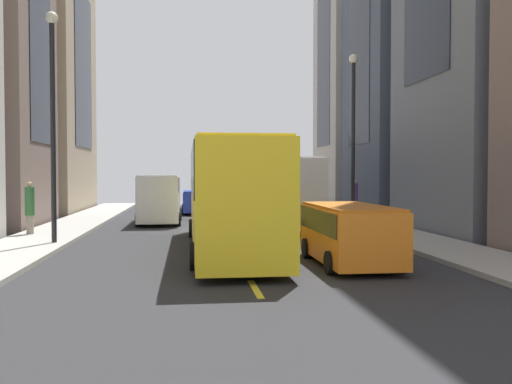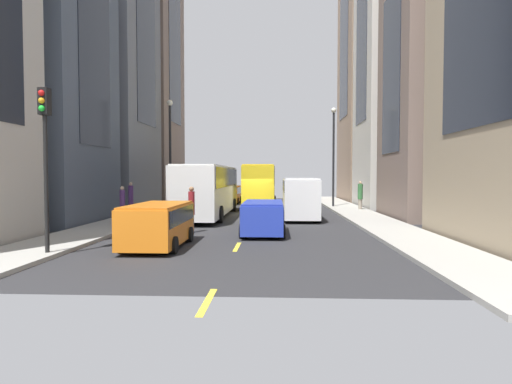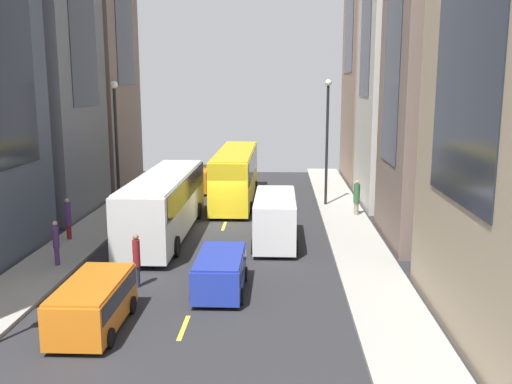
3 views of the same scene
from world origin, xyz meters
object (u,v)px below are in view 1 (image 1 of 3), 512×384
delivery_van_white (160,195)px  traffic_light_near_corner (287,157)px  streetcar_yellow (228,188)px  car_orange_2 (249,197)px  car_blue_1 (197,200)px  pedestrian_waiting_curb (249,196)px  car_orange_0 (349,230)px  city_bus_white (275,186)px  pedestrian_walking_far (319,196)px  pedestrian_crossing_near (355,198)px  pedestrian_crossing_mid (30,207)px

delivery_van_white → traffic_light_near_corner: traffic_light_near_corner is taller
delivery_van_white → streetcar_yellow: bearing=104.7°
car_orange_2 → traffic_light_near_corner: bearing=-146.9°
car_blue_1 → pedestrian_waiting_curb: pedestrian_waiting_curb is taller
car_orange_0 → traffic_light_near_corner: bearing=-96.6°
car_orange_2 → city_bus_white: bearing=89.9°
streetcar_yellow → car_orange_0: (-3.21, 3.67, -1.10)m
pedestrian_waiting_curb → city_bus_white: bearing=57.9°
city_bus_white → pedestrian_walking_far: (-3.74, -5.80, -0.77)m
car_blue_1 → streetcar_yellow: bearing=92.5°
city_bus_white → car_blue_1: size_ratio=3.05×
streetcar_yellow → pedestrian_waiting_curb: 17.69m
delivery_van_white → traffic_light_near_corner: (-9.21, -12.67, 2.49)m
car_orange_2 → pedestrian_waiting_curb: bearing=83.4°
pedestrian_crossing_near → traffic_light_near_corner: traffic_light_near_corner is taller
car_blue_1 → traffic_light_near_corner: size_ratio=0.74×
car_orange_2 → delivery_van_white: bearing=60.4°
pedestrian_crossing_mid → car_orange_0: bearing=-175.1°
pedestrian_crossing_near → pedestrian_crossing_mid: (15.75, 6.30, -0.02)m
delivery_van_white → pedestrian_walking_far: 10.65m
car_blue_1 → pedestrian_waiting_curb: size_ratio=1.83×
car_orange_0 → car_blue_1: (3.98, -21.54, -0.12)m
streetcar_yellow → car_orange_2: (-3.14, -21.49, -1.14)m
car_blue_1 → pedestrian_crossing_near: pedestrian_crossing_near is taller
pedestrian_crossing_mid → car_blue_1: bearing=-76.3°
car_blue_1 → car_orange_2: size_ratio=0.93×
pedestrian_waiting_curb → car_orange_0: bearing=56.1°
pedestrian_walking_far → traffic_light_near_corner: (0.51, -8.34, 2.76)m
pedestrian_walking_far → delivery_van_white: bearing=-67.4°
delivery_van_white → traffic_light_near_corner: bearing=-126.0°
car_orange_2 → pedestrian_walking_far: pedestrian_walking_far is taller
delivery_van_white → pedestrian_crossing_mid: (4.98, 6.24, -0.23)m
car_orange_2 → pedestrian_walking_far: 7.28m
delivery_van_white → car_blue_1: bearing=-106.8°
pedestrian_crossing_mid → streetcar_yellow: bearing=-168.9°
car_orange_0 → pedestrian_crossing_near: pedestrian_crossing_near is taller
streetcar_yellow → pedestrian_crossing_mid: (7.85, -4.68, -0.84)m
car_blue_1 → car_orange_2: 5.32m
streetcar_yellow → traffic_light_near_corner: 24.49m
city_bus_white → streetcar_yellow: size_ratio=0.98×
streetcar_yellow → pedestrian_walking_far: 16.73m
streetcar_yellow → delivery_van_white: bearing=-75.3°
pedestrian_walking_far → traffic_light_near_corner: size_ratio=0.37×
delivery_van_white → pedestrian_crossing_near: size_ratio=2.68×
car_orange_0 → traffic_light_near_corner: (-3.13, -27.25, 2.98)m
city_bus_white → pedestrian_crossing_near: bearing=-162.2°
car_blue_1 → car_orange_2: car_orange_2 is taller
pedestrian_crossing_near → traffic_light_near_corner: 12.99m
pedestrian_crossing_near → pedestrian_crossing_mid: pedestrian_crossing_near is taller
pedestrian_crossing_near → pedestrian_waiting_curb: size_ratio=0.98×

